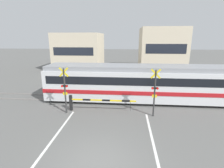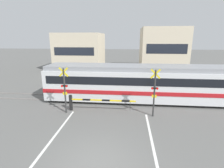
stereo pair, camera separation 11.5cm
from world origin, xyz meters
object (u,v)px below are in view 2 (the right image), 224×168
Objects in this scene: crossing_barrier_far at (130,83)px; crossing_signal_left at (65,88)px; pedestrian at (120,75)px; commuter_train at (147,82)px; crossing_barrier_near at (89,101)px; crossing_signal_right at (154,91)px.

crossing_signal_left is (-4.68, -6.19, 1.12)m from crossing_barrier_far.
pedestrian reaches higher than crossing_barrier_far.
commuter_train is 3.46× the size of crossing_barrier_near.
crossing_barrier_far is (3.09, 5.68, 0.00)m from crossing_barrier_near.
crossing_barrier_far is 6.49m from crossing_signal_right.
crossing_signal_left is (-6.06, -3.15, 0.21)m from commuter_train.
crossing_barrier_near is at bearing 173.79° from crossing_signal_right.
crossing_signal_left is 2.11× the size of pedestrian.
crossing_signal_right is (0.22, -3.15, 0.21)m from commuter_train.
crossing_signal_right is at bearing 0.00° from crossing_signal_left.
commuter_train is 5.09× the size of crossing_signal_right.
crossing_signal_right is at bearing -73.01° from pedestrian.
crossing_barrier_near is 4.84m from crossing_signal_right.
crossing_signal_left and crossing_signal_right have the same top height.
commuter_train is at bearing -67.01° from pedestrian.
crossing_barrier_far is at bearing -68.21° from pedestrian.
crossing_barrier_far is 3.46m from pedestrian.
crossing_signal_right reaches higher than crossing_barrier_far.
crossing_barrier_near is 1.47× the size of crossing_signal_right.
pedestrian reaches higher than crossing_barrier_near.
pedestrian is (1.81, 8.89, 0.17)m from crossing_barrier_near.
commuter_train is at bearing 30.57° from crossing_barrier_near.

